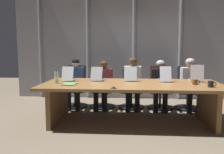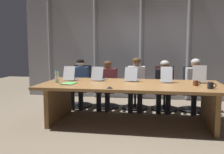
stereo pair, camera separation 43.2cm
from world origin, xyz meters
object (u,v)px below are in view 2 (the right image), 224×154
office_chair_left_mid (107,93)px  person_left_mid (107,82)px  water_bottle_primary (57,77)px  office_chair_left_end (80,91)px  laptop_left_mid (99,77)px  coffee_mug_near (196,83)px  laptop_center (132,78)px  office_chair_right_end (193,94)px  laptop_right_mid (166,79)px  coffee_mug_far (211,85)px  person_right_mid (164,82)px  person_right_end (196,82)px  office_chair_right_mid (164,93)px  spiral_notepad (69,84)px  laptop_right_end (199,79)px  office_chair_center (135,94)px  person_center (136,81)px  person_left_end (80,80)px  conference_mic_left_side (110,87)px  laptop_left_end (71,77)px

office_chair_left_mid → person_left_mid: size_ratio=0.82×
water_bottle_primary → office_chair_left_end: bearing=87.7°
laptop_left_mid → coffee_mug_near: (1.82, -0.45, -0.01)m
laptop_center → office_chair_right_end: bearing=-56.1°
laptop_right_mid → coffee_mug_far: (0.68, -0.74, -0.00)m
office_chair_left_mid → person_right_mid: bearing=86.1°
person_right_mid → person_right_end: person_right_end is taller
office_chair_left_end → person_right_mid: 2.01m
laptop_left_mid → office_chair_left_end: laptop_left_mid is taller
office_chair_right_mid → coffee_mug_far: size_ratio=6.81×
person_right_end → spiral_notepad: 2.76m
water_bottle_primary → coffee_mug_far: (2.72, -0.22, -0.06)m
laptop_right_end → laptop_center: bearing=96.7°
laptop_left_mid → coffee_mug_near: laptop_left_mid is taller
office_chair_right_mid → person_right_end: 0.75m
laptop_right_end → water_bottle_primary: 2.71m
laptop_center → office_chair_center: 0.92m
office_chair_left_end → office_chair_left_mid: bearing=90.7°
person_left_mid → water_bottle_primary: bearing=-26.7°
coffee_mug_near → spiral_notepad: 2.27m
water_bottle_primary → person_center: bearing=39.6°
laptop_left_mid → person_left_end: 0.91m
laptop_left_mid → person_left_mid: person_left_mid is taller
coffee_mug_near → coffee_mug_far: size_ratio=0.94×
office_chair_right_end → person_center: 1.31m
office_chair_center → person_right_end: size_ratio=0.77×
office_chair_right_end → conference_mic_left_side: 2.43m
office_chair_left_end → person_right_end: person_right_end is taller
office_chair_right_end → person_right_end: size_ratio=0.83×
laptop_left_mid → laptop_left_end: bearing=97.7°
laptop_right_mid → coffee_mug_near: (0.49, -0.46, -0.01)m
laptop_right_end → office_chair_right_mid: bearing=44.3°
laptop_left_end → person_left_end: person_left_end is taller
person_center → coffee_mug_far: bearing=42.3°
laptop_right_end → laptop_right_mid: bearing=97.7°
laptop_right_mid → person_center: bearing=45.3°
coffee_mug_far → spiral_notepad: coffee_mug_far is taller
office_chair_left_end → office_chair_right_end: 2.63m
office_chair_right_mid → office_chair_right_end: office_chair_right_mid is taller
conference_mic_left_side → laptop_left_mid: bearing=111.7°
coffee_mug_far → spiral_notepad: size_ratio=0.44×
laptop_left_mid → conference_mic_left_side: laptop_left_mid is taller
office_chair_left_end → person_right_mid: bearing=86.4°
coffee_mug_near → person_center: bearing=135.2°
laptop_right_mid → person_left_end: 2.06m
water_bottle_primary → office_chair_right_end: bearing=26.4°
laptop_left_mid → water_bottle_primary: 0.87m
person_left_end → office_chair_right_end: bearing=91.7°
laptop_right_end → person_right_mid: person_right_mid is taller
laptop_left_mid → laptop_right_end: bearing=-85.4°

